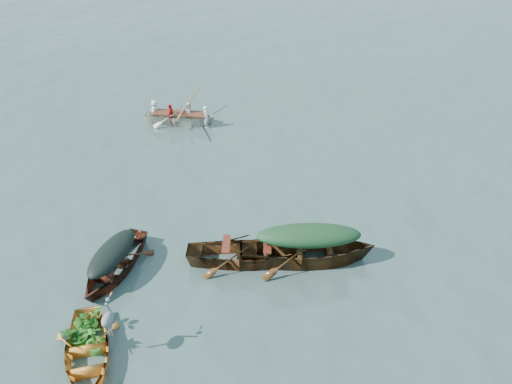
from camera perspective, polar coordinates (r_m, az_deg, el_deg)
ground at (r=12.89m, az=-4.98°, el=-9.24°), size 140.00×140.00×0.00m
yellow_dinghy at (r=11.52m, az=-18.61°, el=-17.82°), size 2.56×3.43×0.85m
dark_covered_boat at (r=13.39m, az=-15.76°, el=-8.72°), size 1.71×3.71×0.89m
green_tarp_boat at (r=13.26m, az=5.86°, el=-7.88°), size 5.06×2.44×1.17m
open_wooden_boat at (r=13.16m, az=-1.03°, el=-8.07°), size 4.47×1.98×1.00m
rowed_boat at (r=20.69m, az=-8.54°, el=7.71°), size 4.05×1.34×0.94m
dark_tarp_cover at (r=12.99m, az=-16.18°, el=-6.57°), size 0.94×2.04×0.40m
green_tarp_cover at (r=12.74m, az=6.07°, el=-4.99°), size 2.79×1.34×0.52m
thwart_benches at (r=12.82m, az=-1.06°, el=-6.30°), size 2.25×1.12×0.04m
heron at (r=10.85m, az=-16.47°, el=-14.28°), size 0.42×0.48×0.92m
dinghy_weeds at (r=11.37m, az=-19.08°, el=-13.35°), size 1.01×1.11×0.60m
rowers at (r=20.35m, az=-8.74°, el=9.88°), size 2.85×1.18×0.76m
oars at (r=20.49m, az=-8.66°, el=8.97°), size 0.69×2.62×0.06m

